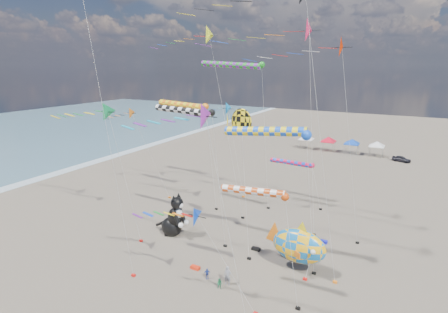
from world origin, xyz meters
The scene contains 25 objects.
delta_kite_0 centered at (1.35, 3.43, 7.42)m, with size 9.43×1.77×8.67m.
delta_kite_2 centered at (-19.94, 20.15, 11.87)m, with size 9.50×1.77×13.11m.
delta_kite_3 centered at (2.36, 18.61, 22.09)m, with size 15.67×2.67×23.74m.
delta_kite_4 centered at (-10.57, 25.56, 12.40)m, with size 11.45×2.09×13.77m.
delta_kite_5 centered at (-7.37, 18.90, 21.83)m, with size 12.28×2.31×23.30m.
delta_kite_7 centered at (-14.51, 8.17, 13.86)m, with size 12.07×2.11×15.27m.
delta_kite_8 centered at (6.22, 18.99, 20.20)m, with size 13.36×2.21×21.67m.
delta_kite_9 centered at (2.98, 0.61, 15.50)m, with size 8.98×1.83×16.79m.
windsock_0 centered at (4.68, 5.60, 9.20)m, with size 6.96×0.65×9.61m.
windsock_1 centered at (-5.83, 11.58, 14.18)m, with size 8.54×0.69×14.62m.
windsock_2 centered at (1.33, 26.27, 5.96)m, with size 7.49×0.65×6.33m.
windsock_3 centered at (-6.41, 23.33, 18.74)m, with size 10.45×0.80×19.22m.
windsock_4 centered at (-11.67, 19.72, 13.67)m, with size 8.99×0.87×14.16m.
windsock_5 centered at (3.53, 11.01, 12.98)m, with size 9.30×0.91×13.47m.
angelfish_kite centered at (-0.18, 12.46, 13.34)m, with size 3.74×3.02×14.76m.
cat_inflatable centered at (-7.71, 11.16, 2.54)m, with size 3.77×1.88×5.09m, color black, non-canonical shape.
fish_inflatable centered at (6.84, 10.73, 2.66)m, with size 6.75×3.45×5.21m.
person_adult centered at (2.03, 5.80, 0.89)m, with size 0.65×0.43×1.78m, color gray.
child_green centered at (1.73, 4.93, 0.51)m, with size 0.49×0.38×1.01m, color #25814D.
child_blue centered at (-0.01, 5.71, 0.52)m, with size 0.61×0.25×1.04m, color #213897.
kite_bag_0 centered at (-1.80, 6.50, 0.15)m, with size 0.90×0.44×0.30m, color red.
kite_bag_2 centered at (7.75, 17.36, 0.15)m, with size 0.90×0.44×0.30m, color #1317C0.
kite_bag_3 centered at (1.92, 12.45, 0.15)m, with size 0.90×0.44×0.30m, color black.
tent_row centered at (1.50, 60.00, 3.15)m, with size 19.20×4.20×3.80m.
parked_car centered at (13.93, 58.00, 0.59)m, with size 1.40×3.47×1.18m, color #26262D.
Camera 1 is at (14.54, -18.10, 18.86)m, focal length 28.00 mm.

